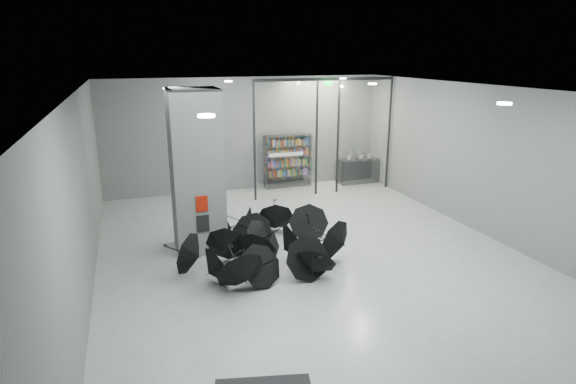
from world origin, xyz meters
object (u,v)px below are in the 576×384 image
object	(u,v)px
bookshelf	(288,161)
umbrella_cluster	(265,250)
column	(197,171)
shop_counter	(358,171)

from	to	relation	value
bookshelf	umbrella_cluster	distance (m)	6.77
column	bookshelf	world-z (taller)	column
column	umbrella_cluster	world-z (taller)	column
column	bookshelf	distance (m)	6.28
column	bookshelf	size ratio (longest dim) A/B	2.06
bookshelf	umbrella_cluster	xyz separation A→B (m)	(-2.68, -6.18, -0.66)
column	bookshelf	bearing A→B (deg)	50.06
bookshelf	shop_counter	world-z (taller)	bookshelf
column	shop_counter	world-z (taller)	column
column	umbrella_cluster	distance (m)	2.57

